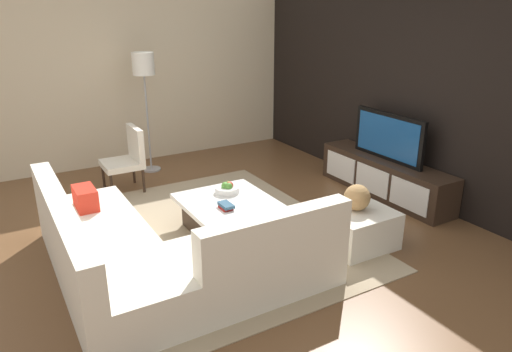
{
  "coord_description": "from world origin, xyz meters",
  "views": [
    {
      "loc": [
        4.21,
        -2.05,
        2.4
      ],
      "look_at": [
        -0.11,
        0.48,
        0.59
      ],
      "focal_mm": 33.14,
      "sensor_mm": 36.0,
      "label": 1
    }
  ],
  "objects_px": {
    "coffee_table": "(227,214)",
    "accent_chair_near": "(128,155)",
    "television": "(388,137)",
    "fruit_bowl": "(227,188)",
    "media_console": "(384,177)",
    "book_stack": "(226,206)",
    "floor_lamp": "(144,72)",
    "ottoman": "(355,227)",
    "sectional_couch": "(157,254)",
    "decorative_ball": "(357,197)"
  },
  "relations": [
    {
      "from": "media_console",
      "to": "accent_chair_near",
      "type": "distance_m",
      "value": 3.45
    },
    {
      "from": "television",
      "to": "decorative_ball",
      "type": "height_order",
      "value": "television"
    },
    {
      "from": "accent_chair_near",
      "to": "book_stack",
      "type": "height_order",
      "value": "accent_chair_near"
    },
    {
      "from": "media_console",
      "to": "television",
      "type": "height_order",
      "value": "television"
    },
    {
      "from": "accent_chair_near",
      "to": "fruit_bowl",
      "type": "bearing_deg",
      "value": 21.8
    },
    {
      "from": "coffee_table",
      "to": "floor_lamp",
      "type": "xyz_separation_m",
      "value": [
        -2.45,
        -0.06,
        1.3
      ]
    },
    {
      "from": "media_console",
      "to": "accent_chair_near",
      "type": "xyz_separation_m",
      "value": [
        -1.91,
        -2.86,
        0.24
      ]
    },
    {
      "from": "ottoman",
      "to": "book_stack",
      "type": "relative_size",
      "value": 3.52
    },
    {
      "from": "sectional_couch",
      "to": "decorative_ball",
      "type": "relative_size",
      "value": 8.96
    },
    {
      "from": "book_stack",
      "to": "floor_lamp",
      "type": "bearing_deg",
      "value": 178.67
    },
    {
      "from": "sectional_couch",
      "to": "accent_chair_near",
      "type": "xyz_separation_m",
      "value": [
        -2.42,
        0.45,
        0.2
      ]
    },
    {
      "from": "accent_chair_near",
      "to": "decorative_ball",
      "type": "height_order",
      "value": "accent_chair_near"
    },
    {
      "from": "media_console",
      "to": "ottoman",
      "type": "relative_size",
      "value": 2.91
    },
    {
      "from": "sectional_couch",
      "to": "accent_chair_near",
      "type": "height_order",
      "value": "accent_chair_near"
    },
    {
      "from": "media_console",
      "to": "book_stack",
      "type": "height_order",
      "value": "media_console"
    },
    {
      "from": "television",
      "to": "ottoman",
      "type": "distance_m",
      "value": 1.66
    },
    {
      "from": "fruit_bowl",
      "to": "book_stack",
      "type": "bearing_deg",
      "value": -28.91
    },
    {
      "from": "television",
      "to": "floor_lamp",
      "type": "bearing_deg",
      "value": -137.35
    },
    {
      "from": "television",
      "to": "fruit_bowl",
      "type": "height_order",
      "value": "television"
    },
    {
      "from": "sectional_couch",
      "to": "coffee_table",
      "type": "distance_m",
      "value": 1.19
    },
    {
      "from": "television",
      "to": "sectional_couch",
      "type": "relative_size",
      "value": 0.47
    },
    {
      "from": "coffee_table",
      "to": "accent_chair_near",
      "type": "relative_size",
      "value": 1.11
    },
    {
      "from": "decorative_ball",
      "to": "book_stack",
      "type": "relative_size",
      "value": 1.37
    },
    {
      "from": "fruit_bowl",
      "to": "book_stack",
      "type": "relative_size",
      "value": 1.41
    },
    {
      "from": "television",
      "to": "ottoman",
      "type": "bearing_deg",
      "value": -55.95
    },
    {
      "from": "television",
      "to": "fruit_bowl",
      "type": "distance_m",
      "value": 2.24
    },
    {
      "from": "television",
      "to": "book_stack",
      "type": "bearing_deg",
      "value": -87.2
    },
    {
      "from": "coffee_table",
      "to": "floor_lamp",
      "type": "relative_size",
      "value": 0.55
    },
    {
      "from": "media_console",
      "to": "accent_chair_near",
      "type": "bearing_deg",
      "value": -123.79
    },
    {
      "from": "media_console",
      "to": "fruit_bowl",
      "type": "distance_m",
      "value": 2.22
    },
    {
      "from": "ottoman",
      "to": "book_stack",
      "type": "xyz_separation_m",
      "value": [
        -0.75,
        -1.14,
        0.21
      ]
    },
    {
      "from": "sectional_couch",
      "to": "ottoman",
      "type": "xyz_separation_m",
      "value": [
        0.36,
        2.03,
        -0.09
      ]
    },
    {
      "from": "sectional_couch",
      "to": "book_stack",
      "type": "xyz_separation_m",
      "value": [
        -0.39,
        0.9,
        0.12
      ]
    },
    {
      "from": "book_stack",
      "to": "decorative_ball",
      "type": "bearing_deg",
      "value": 56.74
    },
    {
      "from": "coffee_table",
      "to": "fruit_bowl",
      "type": "xyz_separation_m",
      "value": [
        -0.18,
        0.1,
        0.23
      ]
    },
    {
      "from": "floor_lamp",
      "to": "book_stack",
      "type": "relative_size",
      "value": 8.91
    },
    {
      "from": "television",
      "to": "coffee_table",
      "type": "bearing_deg",
      "value": -92.49
    },
    {
      "from": "accent_chair_near",
      "to": "fruit_bowl",
      "type": "xyz_separation_m",
      "value": [
        1.64,
        0.66,
        -0.06
      ]
    },
    {
      "from": "floor_lamp",
      "to": "ottoman",
      "type": "relative_size",
      "value": 2.53
    },
    {
      "from": "sectional_couch",
      "to": "floor_lamp",
      "type": "height_order",
      "value": "floor_lamp"
    },
    {
      "from": "television",
      "to": "sectional_couch",
      "type": "bearing_deg",
      "value": -81.3
    },
    {
      "from": "media_console",
      "to": "decorative_ball",
      "type": "height_order",
      "value": "decorative_ball"
    },
    {
      "from": "accent_chair_near",
      "to": "decorative_ball",
      "type": "bearing_deg",
      "value": 29.35
    },
    {
      "from": "floor_lamp",
      "to": "sectional_couch",
      "type": "bearing_deg",
      "value": -17.41
    },
    {
      "from": "coffee_table",
      "to": "book_stack",
      "type": "height_order",
      "value": "book_stack"
    },
    {
      "from": "coffee_table",
      "to": "fruit_bowl",
      "type": "relative_size",
      "value": 3.45
    },
    {
      "from": "book_stack",
      "to": "ottoman",
      "type": "bearing_deg",
      "value": 56.74
    },
    {
      "from": "accent_chair_near",
      "to": "decorative_ball",
      "type": "xyz_separation_m",
      "value": [
        2.78,
        1.58,
        0.05
      ]
    },
    {
      "from": "floor_lamp",
      "to": "book_stack",
      "type": "xyz_separation_m",
      "value": [
        2.67,
        -0.06,
        -1.09
      ]
    },
    {
      "from": "fruit_bowl",
      "to": "book_stack",
      "type": "height_order",
      "value": "fruit_bowl"
    }
  ]
}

